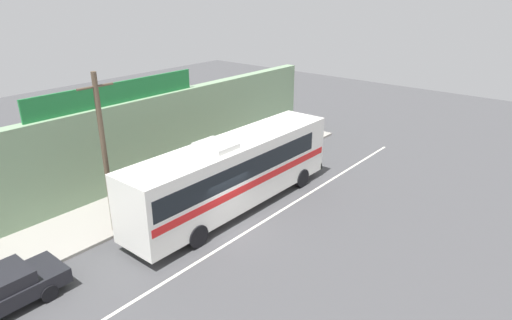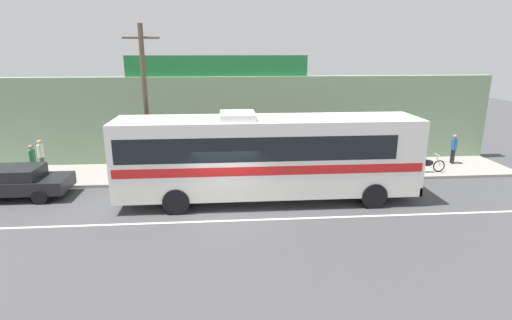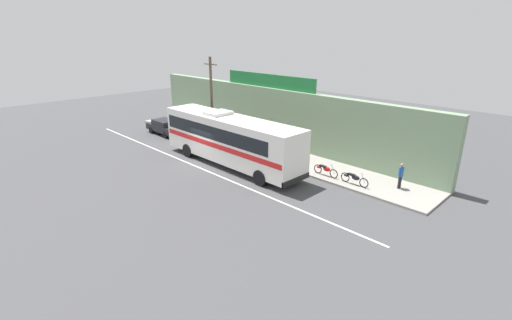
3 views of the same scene
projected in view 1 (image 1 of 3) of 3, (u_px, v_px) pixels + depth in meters
ground_plane at (229, 229)px, 20.34m from camera, size 70.00×70.00×0.00m
sidewalk_slab at (158, 195)px, 23.39m from camera, size 30.00×3.60×0.14m
storefront_facade at (129, 145)px, 23.81m from camera, size 30.00×0.70×4.80m
storefront_billboard at (117, 93)px, 22.49m from camera, size 9.74×0.12×1.10m
road_center_stripe at (242, 234)px, 19.86m from camera, size 30.00×0.14×0.01m
intercity_bus at (233, 170)px, 21.47m from camera, size 12.36×2.64×3.78m
utility_pole at (104, 153)px, 18.61m from camera, size 1.60×0.22×7.16m
motorcycle_blue at (268, 151)px, 28.30m from camera, size 1.89×0.56×0.94m
motorcycle_red at (287, 142)px, 29.85m from camera, size 1.94×0.56×0.94m
pedestrian_far_left at (289, 123)px, 32.16m from camera, size 0.30×0.48×1.61m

